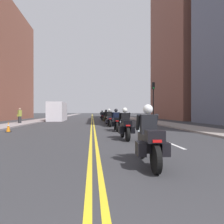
% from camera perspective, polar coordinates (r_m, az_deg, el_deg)
% --- Properties ---
extents(ground_plane, '(264.00, 264.00, 0.00)m').
position_cam_1_polar(ground_plane, '(47.95, -5.86, -1.54)').
color(ground_plane, '#323135').
extents(sidewalk_left, '(2.65, 144.00, 0.12)m').
position_cam_1_polar(sidewalk_left, '(48.61, -15.39, -1.45)').
color(sidewalk_left, gray).
rests_on(sidewalk_left, ground).
extents(sidewalk_right, '(2.65, 144.00, 0.12)m').
position_cam_1_polar(sidewalk_right, '(48.63, 3.66, -1.45)').
color(sidewalk_right, gray).
rests_on(sidewalk_right, ground).
extents(centreline_yellow_inner, '(0.12, 132.00, 0.01)m').
position_cam_1_polar(centreline_yellow_inner, '(47.95, -6.01, -1.54)').
color(centreline_yellow_inner, yellow).
rests_on(centreline_yellow_inner, ground).
extents(centreline_yellow_outer, '(0.12, 132.00, 0.01)m').
position_cam_1_polar(centreline_yellow_outer, '(47.95, -5.72, -1.54)').
color(centreline_yellow_outer, yellow).
rests_on(centreline_yellow_outer, ground).
extents(lane_dashes_white, '(0.14, 56.40, 0.01)m').
position_cam_1_polar(lane_dashes_white, '(29.16, 0.80, -2.61)').
color(lane_dashes_white, silver).
rests_on(lane_dashes_white, ground).
extents(building_right_1, '(9.94, 15.49, 28.00)m').
position_cam_1_polar(building_right_1, '(40.55, 21.93, 18.23)').
color(building_right_1, brown).
rests_on(building_right_1, ground).
extents(motorcycle_0, '(0.78, 2.19, 1.59)m').
position_cam_1_polar(motorcycle_0, '(5.08, 10.91, -8.26)').
color(motorcycle_0, black).
rests_on(motorcycle_0, ground).
extents(motorcycle_1, '(0.77, 2.14, 1.60)m').
position_cam_1_polar(motorcycle_1, '(9.65, 3.95, -4.33)').
color(motorcycle_1, black).
rests_on(motorcycle_1, ground).
extents(motorcycle_2, '(0.77, 2.14, 1.62)m').
position_cam_1_polar(motorcycle_2, '(13.82, 1.24, -2.95)').
color(motorcycle_2, black).
rests_on(motorcycle_2, ground).
extents(motorcycle_3, '(0.77, 2.20, 1.67)m').
position_cam_1_polar(motorcycle_3, '(17.93, -0.82, -2.20)').
color(motorcycle_3, black).
rests_on(motorcycle_3, ground).
extents(motorcycle_4, '(0.76, 2.06, 1.63)m').
position_cam_1_polar(motorcycle_4, '(21.83, -1.76, -1.81)').
color(motorcycle_4, black).
rests_on(motorcycle_4, ground).
extents(motorcycle_5, '(0.76, 2.17, 1.59)m').
position_cam_1_polar(motorcycle_5, '(26.22, -1.95, -1.51)').
color(motorcycle_5, black).
rests_on(motorcycle_5, ground).
extents(motorcycle_6, '(0.77, 2.18, 1.59)m').
position_cam_1_polar(motorcycle_6, '(30.58, -2.96, -1.27)').
color(motorcycle_6, black).
rests_on(motorcycle_6, ground).
extents(traffic_cone_2, '(0.32, 0.32, 0.72)m').
position_cam_1_polar(traffic_cone_2, '(14.87, -28.47, -3.89)').
color(traffic_cone_2, black).
rests_on(traffic_cone_2, ground).
extents(traffic_light_near, '(0.28, 0.38, 4.84)m').
position_cam_1_polar(traffic_light_near, '(23.16, 12.18, 4.89)').
color(traffic_light_near, black).
rests_on(traffic_light_near, ground).
extents(pedestrian_0, '(0.44, 0.47, 1.79)m').
position_cam_1_polar(pedestrian_0, '(23.58, -25.76, -1.03)').
color(pedestrian_0, '#2A2A2E').
rests_on(pedestrian_0, ground).
extents(parked_truck, '(2.20, 6.50, 2.80)m').
position_cam_1_polar(parked_truck, '(30.68, -15.80, -0.11)').
color(parked_truck, '#B4B0BA').
rests_on(parked_truck, ground).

